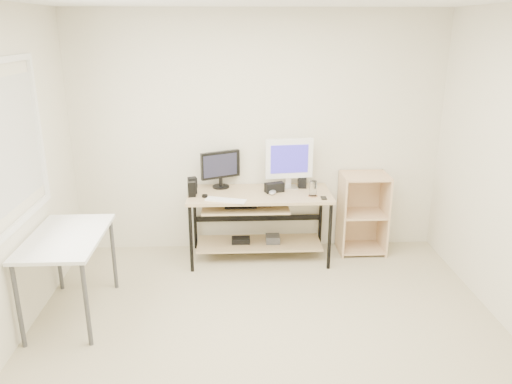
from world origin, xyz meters
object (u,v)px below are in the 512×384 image
at_px(desk, 257,212).
at_px(audio_controller, 192,189).
at_px(shelf_unit, 362,212).
at_px(side_table, 67,244).
at_px(white_imac, 289,160).
at_px(black_monitor, 220,167).

bearing_deg(desk, audio_controller, -171.84).
bearing_deg(shelf_unit, side_table, -156.67).
xyz_separation_m(shelf_unit, white_imac, (-0.83, -0.01, 0.61)).
bearing_deg(desk, side_table, -147.35).
xyz_separation_m(desk, shelf_unit, (1.18, 0.16, -0.09)).
height_order(desk, shelf_unit, shelf_unit).
height_order(desk, side_table, same).
relative_size(desk, shelf_unit, 1.67).
height_order(black_monitor, audio_controller, black_monitor).
height_order(shelf_unit, audio_controller, audio_controller).
xyz_separation_m(shelf_unit, black_monitor, (-1.56, 0.04, 0.53)).
height_order(desk, audio_controller, audio_controller).
bearing_deg(side_table, shelf_unit, 23.33).
bearing_deg(audio_controller, side_table, -146.33).
bearing_deg(audio_controller, shelf_unit, -2.93).
height_order(side_table, shelf_unit, shelf_unit).
xyz_separation_m(side_table, white_imac, (2.00, 1.21, 0.39)).
bearing_deg(side_table, black_monitor, 44.80).
relative_size(shelf_unit, white_imac, 1.66).
distance_m(desk, audio_controller, 0.74).
bearing_deg(audio_controller, black_monitor, 34.89).
relative_size(white_imac, audio_controller, 3.42).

